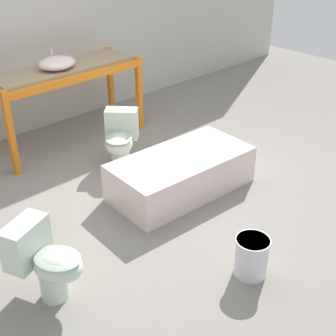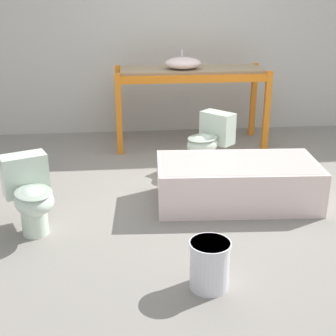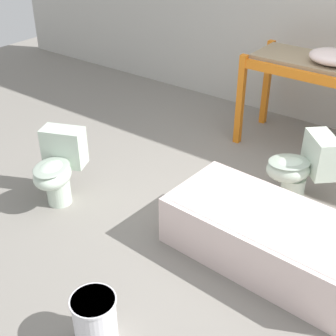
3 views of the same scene
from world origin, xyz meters
name	(u,v)px [view 1 (image 1 of 3)]	position (x,y,z in m)	size (l,w,h in m)	color
ground_plane	(134,184)	(0.00, 0.00, 0.00)	(12.00, 12.00, 0.00)	gray
warehouse_wall_rear	(20,9)	(0.00, 2.13, 1.60)	(10.80, 0.08, 3.20)	beige
shelving_rack	(64,79)	(0.11, 1.44, 0.85)	(1.94, 0.71, 1.01)	orange
sink_basin	(57,63)	(-0.01, 1.36, 1.09)	(0.46, 0.37, 0.23)	silver
bathtub_main	(181,171)	(0.30, -0.44, 0.24)	(1.57, 0.84, 0.42)	silver
toilet_near	(45,260)	(-1.57, -0.84, 0.36)	(0.54, 0.66, 0.65)	silver
toilet_far	(120,138)	(0.18, 0.45, 0.36)	(0.66, 0.65, 0.65)	silver
bucket_white	(251,256)	(-0.22, -1.79, 0.19)	(0.29, 0.29, 0.35)	silver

